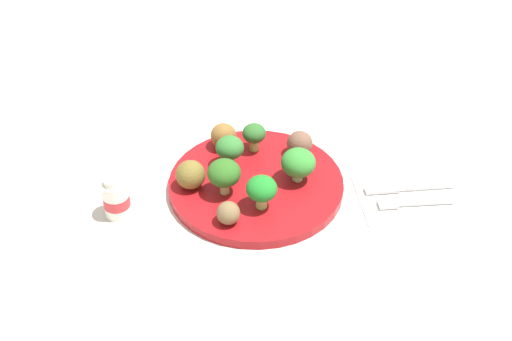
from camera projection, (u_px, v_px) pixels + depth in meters
ground_plane at (256, 188)px, 1.05m from camera, size 4.00×4.00×0.00m
plate at (256, 184)px, 1.04m from camera, size 0.28×0.28×0.02m
broccoli_floret_mid_right at (298, 162)px, 1.02m from camera, size 0.05×0.05×0.06m
broccoli_floret_back_right at (224, 173)px, 0.99m from camera, size 0.05×0.05×0.06m
broccoli_floret_front_left at (262, 189)px, 0.97m from camera, size 0.05×0.05×0.05m
broccoli_floret_near_rim at (230, 148)px, 1.05m from camera, size 0.05×0.05×0.05m
broccoli_floret_mid_left at (254, 134)px, 1.08m from camera, size 0.04×0.04×0.05m
meatball_far_rim at (223, 136)px, 1.10m from camera, size 0.04×0.04×0.04m
meatball_near_rim at (191, 175)px, 1.01m from camera, size 0.05×0.05×0.05m
meatball_mid_left at (228, 213)px, 0.95m from camera, size 0.04×0.04×0.04m
meatball_front_left at (300, 144)px, 1.08m from camera, size 0.04×0.04×0.04m
napkin at (412, 197)px, 1.03m from camera, size 0.18×0.13×0.01m
fork at (411, 202)px, 1.01m from camera, size 0.12×0.02×0.01m
knife at (405, 188)px, 1.04m from camera, size 0.15×0.02×0.01m
yogurt_bottle at (116, 198)px, 0.98m from camera, size 0.04×0.04×0.07m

